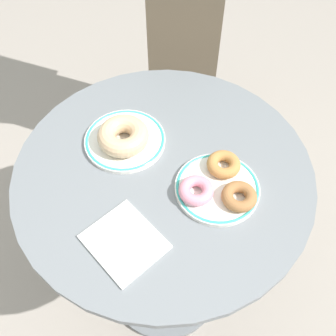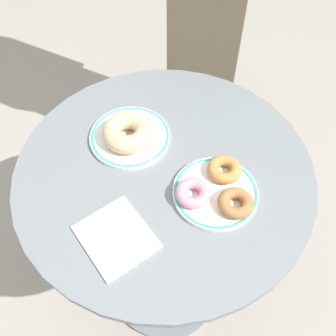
{
  "view_description": "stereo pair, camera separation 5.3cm",
  "coord_description": "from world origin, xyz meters",
  "views": [
    {
      "loc": [
        0.37,
        -0.33,
        1.39
      ],
      "look_at": [
        0.02,
        -0.0,
        0.73
      ],
      "focal_mm": 42.23,
      "sensor_mm": 36.0,
      "label": 1
    },
    {
      "loc": [
        0.4,
        -0.29,
        1.39
      ],
      "look_at": [
        0.02,
        -0.0,
        0.73
      ],
      "focal_mm": 42.23,
      "sensor_mm": 36.0,
      "label": 2
    }
  ],
  "objects": [
    {
      "name": "ground_plane",
      "position": [
        0.0,
        0.0,
        -0.01
      ],
      "size": [
        7.0,
        7.0,
        0.02
      ],
      "primitive_type": "cube",
      "color": "#9E9389"
    },
    {
      "name": "plate_left",
      "position": [
        -0.12,
        -0.01,
        0.71
      ],
      "size": [
        0.18,
        0.18,
        0.01
      ],
      "color": "white",
      "rests_on": "cafe_table"
    },
    {
      "name": "plate_right",
      "position": [
        0.12,
        0.04,
        0.71
      ],
      "size": [
        0.18,
        0.18,
        0.01
      ],
      "color": "white",
      "rests_on": "cafe_table"
    },
    {
      "name": "donut_cinnamon",
      "position": [
        0.16,
        0.05,
        0.73
      ],
      "size": [
        0.09,
        0.09,
        0.02
      ],
      "primitive_type": "torus",
      "rotation": [
        0.0,
        0.0,
        3.58
      ],
      "color": "#A36B3D",
      "rests_on": "plate_right"
    },
    {
      "name": "cafe_table",
      "position": [
        0.0,
        0.0,
        0.45
      ],
      "size": [
        0.65,
        0.65,
        0.7
      ],
      "color": "slate",
      "rests_on": "ground"
    },
    {
      "name": "donut_old_fashioned",
      "position": [
        0.09,
        0.09,
        0.73
      ],
      "size": [
        0.09,
        0.09,
        0.02
      ],
      "primitive_type": "torus",
      "rotation": [
        0.0,
        0.0,
        6.03
      ],
      "color": "#BC7F42",
      "rests_on": "plate_right"
    },
    {
      "name": "donut_glazed",
      "position": [
        -0.11,
        -0.02,
        0.73
      ],
      "size": [
        0.16,
        0.16,
        0.04
      ],
      "primitive_type": "torus",
      "rotation": [
        0.0,
        0.0,
        0.87
      ],
      "color": "#E0B789",
      "rests_on": "plate_left"
    },
    {
      "name": "paper_napkin",
      "position": [
        0.08,
        -0.17,
        0.7
      ],
      "size": [
        0.14,
        0.12,
        0.01
      ],
      "primitive_type": "cube",
      "rotation": [
        0.0,
        0.0,
        -0.02
      ],
      "color": "white",
      "rests_on": "cafe_table"
    },
    {
      "name": "donut_pink_frosted",
      "position": [
        0.1,
        -0.0,
        0.73
      ],
      "size": [
        0.1,
        0.1,
        0.02
      ],
      "primitive_type": "torus",
      "rotation": [
        0.0,
        0.0,
        4.16
      ],
      "color": "pink",
      "rests_on": "plate_right"
    }
  ]
}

